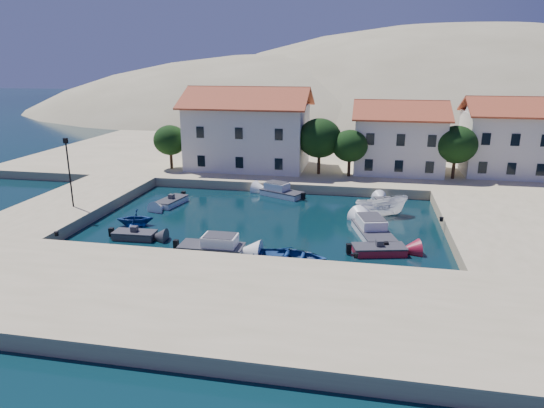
{
  "coord_description": "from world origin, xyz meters",
  "views": [
    {
      "loc": [
        8.26,
        -29.82,
        13.65
      ],
      "look_at": [
        0.69,
        8.9,
        2.0
      ],
      "focal_mm": 32.0,
      "sensor_mm": 36.0,
      "label": 1
    }
  ],
  "objects_px": {
    "building_left": "(248,127)",
    "lamppost": "(69,166)",
    "boat_east": "(381,216)",
    "cabin_cruiser_east": "(373,231)",
    "building_right": "(506,135)",
    "rowboat_south": "(290,262)",
    "cabin_cruiser_south": "(212,247)",
    "building_mid": "(399,136)"
  },
  "relations": [
    {
      "from": "boat_east",
      "to": "cabin_cruiser_south",
      "type": "bearing_deg",
      "value": 108.5
    },
    {
      "from": "building_mid",
      "to": "building_right",
      "type": "height_order",
      "value": "building_right"
    },
    {
      "from": "building_mid",
      "to": "lamppost",
      "type": "xyz_separation_m",
      "value": [
        -29.5,
        -21.0,
        -0.47
      ]
    },
    {
      "from": "lamppost",
      "to": "cabin_cruiser_south",
      "type": "relative_size",
      "value": 1.31
    },
    {
      "from": "cabin_cruiser_south",
      "to": "cabin_cruiser_east",
      "type": "bearing_deg",
      "value": 26.25
    },
    {
      "from": "building_mid",
      "to": "rowboat_south",
      "type": "xyz_separation_m",
      "value": [
        -8.58,
        -27.5,
        -5.22
      ]
    },
    {
      "from": "cabin_cruiser_east",
      "to": "lamppost",
      "type": "bearing_deg",
      "value": 74.55
    },
    {
      "from": "building_left",
      "to": "rowboat_south",
      "type": "distance_m",
      "value": 28.74
    },
    {
      "from": "rowboat_south",
      "to": "cabin_cruiser_south",
      "type": "bearing_deg",
      "value": 85.18
    },
    {
      "from": "building_left",
      "to": "building_mid",
      "type": "bearing_deg",
      "value": 3.18
    },
    {
      "from": "building_right",
      "to": "rowboat_south",
      "type": "relative_size",
      "value": 1.81
    },
    {
      "from": "cabin_cruiser_south",
      "to": "lamppost",
      "type": "bearing_deg",
      "value": 158.56
    },
    {
      "from": "building_mid",
      "to": "boat_east",
      "type": "height_order",
      "value": "building_mid"
    },
    {
      "from": "lamppost",
      "to": "cabin_cruiser_east",
      "type": "bearing_deg",
      "value": -0.04
    },
    {
      "from": "cabin_cruiser_south",
      "to": "cabin_cruiser_east",
      "type": "relative_size",
      "value": 0.78
    },
    {
      "from": "lamppost",
      "to": "cabin_cruiser_south",
      "type": "bearing_deg",
      "value": -21.35
    },
    {
      "from": "cabin_cruiser_south",
      "to": "building_right",
      "type": "bearing_deg",
      "value": 46.28
    },
    {
      "from": "cabin_cruiser_south",
      "to": "boat_east",
      "type": "relative_size",
      "value": 0.94
    },
    {
      "from": "building_right",
      "to": "lamppost",
      "type": "xyz_separation_m",
      "value": [
        -41.5,
        -22.0,
        -0.72
      ]
    },
    {
      "from": "building_right",
      "to": "cabin_cruiser_east",
      "type": "bearing_deg",
      "value": -123.87
    },
    {
      "from": "cabin_cruiser_south",
      "to": "cabin_cruiser_east",
      "type": "height_order",
      "value": "same"
    },
    {
      "from": "cabin_cruiser_south",
      "to": "rowboat_south",
      "type": "height_order",
      "value": "cabin_cruiser_south"
    },
    {
      "from": "building_right",
      "to": "boat_east",
      "type": "xyz_separation_m",
      "value": [
        -14.05,
        -16.38,
        -5.47
      ]
    },
    {
      "from": "lamppost",
      "to": "boat_east",
      "type": "distance_m",
      "value": 28.42
    },
    {
      "from": "building_mid",
      "to": "lamppost",
      "type": "distance_m",
      "value": 36.21
    },
    {
      "from": "lamppost",
      "to": "building_mid",
      "type": "bearing_deg",
      "value": 35.45
    },
    {
      "from": "building_left",
      "to": "boat_east",
      "type": "xyz_separation_m",
      "value": [
        15.95,
        -14.38,
        -5.94
      ]
    },
    {
      "from": "boat_east",
      "to": "building_mid",
      "type": "bearing_deg",
      "value": -31.61
    },
    {
      "from": "building_right",
      "to": "lamppost",
      "type": "relative_size",
      "value": 1.52
    },
    {
      "from": "building_mid",
      "to": "cabin_cruiser_east",
      "type": "relative_size",
      "value": 1.72
    },
    {
      "from": "lamppost",
      "to": "cabin_cruiser_east",
      "type": "relative_size",
      "value": 1.02
    },
    {
      "from": "cabin_cruiser_south",
      "to": "boat_east",
      "type": "distance_m",
      "value": 16.97
    },
    {
      "from": "cabin_cruiser_south",
      "to": "rowboat_south",
      "type": "xyz_separation_m",
      "value": [
        5.96,
        -0.65,
        -0.48
      ]
    },
    {
      "from": "building_left",
      "to": "cabin_cruiser_east",
      "type": "height_order",
      "value": "building_left"
    },
    {
      "from": "building_mid",
      "to": "lamppost",
      "type": "relative_size",
      "value": 1.69
    },
    {
      "from": "cabin_cruiser_east",
      "to": "boat_east",
      "type": "distance_m",
      "value": 5.7
    },
    {
      "from": "building_right",
      "to": "lamppost",
      "type": "height_order",
      "value": "building_right"
    },
    {
      "from": "building_mid",
      "to": "cabin_cruiser_east",
      "type": "height_order",
      "value": "building_mid"
    },
    {
      "from": "building_right",
      "to": "lamppost",
      "type": "distance_m",
      "value": 46.98
    },
    {
      "from": "building_left",
      "to": "lamppost",
      "type": "xyz_separation_m",
      "value": [
        -11.5,
        -20.0,
        -1.18
      ]
    },
    {
      "from": "building_mid",
      "to": "cabin_cruiser_south",
      "type": "distance_m",
      "value": 30.9
    },
    {
      "from": "boat_east",
      "to": "cabin_cruiser_east",
      "type": "bearing_deg",
      "value": 148.57
    }
  ]
}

